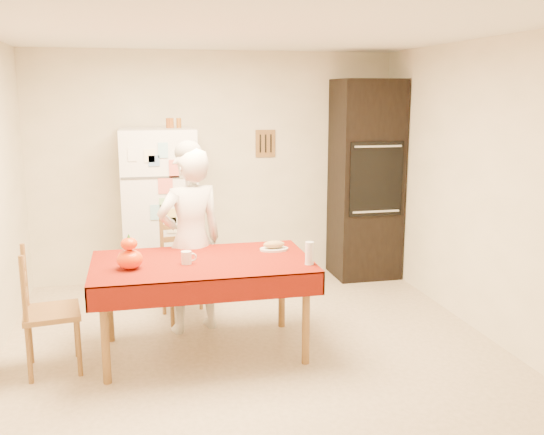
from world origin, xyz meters
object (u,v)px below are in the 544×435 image
object	(u,v)px
pumpkin_lower	(130,259)
bread_plate	(274,249)
seated_woman	(191,241)
oven_cabinet	(366,180)
chair_left	(42,306)
refrigerator	(160,211)
coffee_mug	(186,258)
dining_table	(202,269)
wine_glass	(309,253)
chair_far	(184,263)

from	to	relation	value
pumpkin_lower	bread_plate	xyz separation A→B (m)	(1.17, 0.29, -0.06)
seated_woman	pumpkin_lower	bearing A→B (deg)	32.74
oven_cabinet	chair_left	size ratio (longest dim) A/B	2.32
refrigerator	coffee_mug	size ratio (longest dim) A/B	17.00
refrigerator	dining_table	xyz separation A→B (m)	(0.25, -1.68, -0.16)
refrigerator	dining_table	distance (m)	1.71
wine_glass	refrigerator	bearing A→B (deg)	117.94
oven_cabinet	dining_table	size ratio (longest dim) A/B	1.29
chair_far	bread_plate	world-z (taller)	chair_far
dining_table	oven_cabinet	bearing A→B (deg)	40.41
dining_table	chair_left	world-z (taller)	chair_left
chair_left	coffee_mug	size ratio (longest dim) A/B	9.50
refrigerator	bread_plate	size ratio (longest dim) A/B	7.08
oven_cabinet	wine_glass	distance (m)	2.38
refrigerator	pumpkin_lower	distance (m)	1.81
seated_woman	refrigerator	bearing A→B (deg)	-97.01
coffee_mug	chair_left	bearing A→B (deg)	-179.48
dining_table	pumpkin_lower	distance (m)	0.58
coffee_mug	bread_plate	size ratio (longest dim) A/B	0.42
chair_left	wine_glass	bearing A→B (deg)	-103.78
oven_cabinet	dining_table	bearing A→B (deg)	-139.59
wine_glass	chair_far	bearing A→B (deg)	127.16
chair_far	chair_left	distance (m)	1.46
dining_table	chair_left	xyz separation A→B (m)	(-1.20, -0.08, -0.18)
refrigerator	wine_glass	bearing A→B (deg)	-62.06
oven_cabinet	coffee_mug	size ratio (longest dim) A/B	22.00
refrigerator	coffee_mug	xyz separation A→B (m)	(0.13, -1.75, -0.04)
dining_table	seated_woman	world-z (taller)	seated_woman
pumpkin_lower	bread_plate	bearing A→B (deg)	14.07
oven_cabinet	bread_plate	world-z (taller)	oven_cabinet
coffee_mug	bread_plate	distance (m)	0.79
dining_table	bread_plate	bearing A→B (deg)	16.77
seated_woman	bread_plate	distance (m)	0.73
refrigerator	seated_woman	size ratio (longest dim) A/B	1.06
oven_cabinet	dining_table	distance (m)	2.69
coffee_mug	pumpkin_lower	size ratio (longest dim) A/B	0.51
oven_cabinet	chair_far	xyz separation A→B (m)	(-2.10, -0.87, -0.59)
refrigerator	dining_table	size ratio (longest dim) A/B	1.00
chair_far	wine_glass	distance (m)	1.47
oven_cabinet	pumpkin_lower	distance (m)	3.17
oven_cabinet	coffee_mug	xyz separation A→B (m)	(-2.15, -1.80, -0.29)
dining_table	chair_far	size ratio (longest dim) A/B	1.79
pumpkin_lower	seated_woman	bearing A→B (deg)	49.81
wine_glass	seated_woman	bearing A→B (deg)	136.83
seated_woman	pumpkin_lower	world-z (taller)	seated_woman
dining_table	coffee_mug	bearing A→B (deg)	-151.52
refrigerator	oven_cabinet	bearing A→B (deg)	1.18
coffee_mug	wine_glass	size ratio (longest dim) A/B	0.57
coffee_mug	seated_woman	bearing A→B (deg)	81.41
chair_left	pumpkin_lower	size ratio (longest dim) A/B	4.88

